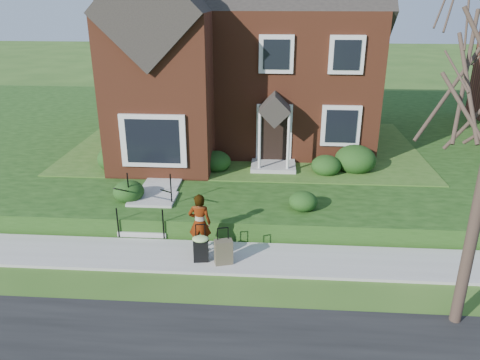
# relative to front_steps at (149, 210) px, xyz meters

# --- Properties ---
(ground) EXTENTS (120.00, 120.00, 0.00)m
(ground) POSITION_rel_front_steps_xyz_m (2.50, -1.84, -0.47)
(ground) COLOR #2D5119
(ground) RESTS_ON ground
(sidewalk) EXTENTS (60.00, 1.60, 0.08)m
(sidewalk) POSITION_rel_front_steps_xyz_m (2.50, -1.84, -0.43)
(sidewalk) COLOR #9E9B93
(sidewalk) RESTS_ON ground
(terrace) EXTENTS (44.00, 20.00, 0.60)m
(terrace) POSITION_rel_front_steps_xyz_m (6.50, 9.06, -0.17)
(terrace) COLOR #17370F
(terrace) RESTS_ON ground
(walkway) EXTENTS (1.20, 6.00, 0.06)m
(walkway) POSITION_rel_front_steps_xyz_m (0.00, 3.16, 0.16)
(walkway) COLOR #9E9B93
(walkway) RESTS_ON terrace
(main_house) EXTENTS (10.40, 10.20, 9.40)m
(main_house) POSITION_rel_front_steps_xyz_m (2.29, 7.76, 4.79)
(main_house) COLOR brown
(main_house) RESTS_ON terrace
(front_steps) EXTENTS (1.40, 2.02, 1.50)m
(front_steps) POSITION_rel_front_steps_xyz_m (0.00, 0.00, 0.00)
(front_steps) COLOR #9E9B93
(front_steps) RESTS_ON ground
(foundation_shrubs) EXTENTS (10.03, 4.59, 1.02)m
(foundation_shrubs) POSITION_rel_front_steps_xyz_m (2.57, 2.92, 0.57)
(foundation_shrubs) COLOR #11340F
(foundation_shrubs) RESTS_ON terrace
(woman) EXTENTS (0.61, 0.40, 1.65)m
(woman) POSITION_rel_front_steps_xyz_m (1.78, -1.58, 0.43)
(woman) COLOR #999999
(woman) RESTS_ON sidewalk
(suitcase_black) EXTENTS (0.47, 0.41, 1.03)m
(suitcase_black) POSITION_rel_front_steps_xyz_m (1.88, -2.10, 0.00)
(suitcase_black) COLOR black
(suitcase_black) RESTS_ON sidewalk
(suitcase_olive) EXTENTS (0.51, 0.37, 0.99)m
(suitcase_olive) POSITION_rel_front_steps_xyz_m (2.47, -2.17, -0.06)
(suitcase_olive) COLOR #4C4633
(suitcase_olive) RESTS_ON sidewalk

